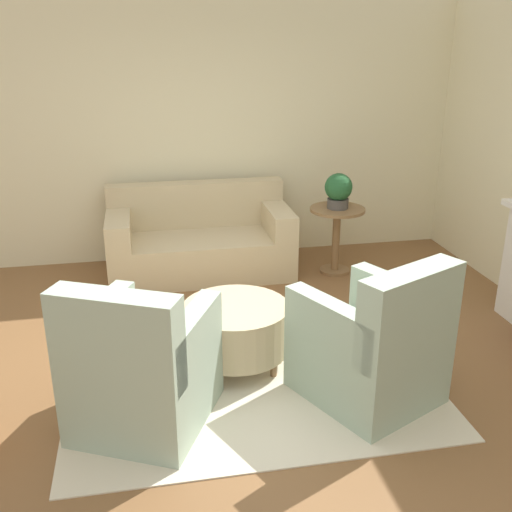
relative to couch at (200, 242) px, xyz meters
name	(u,v)px	position (x,y,z in m)	size (l,w,h in m)	color
ground_plane	(250,378)	(0.14, -2.17, -0.33)	(16.00, 16.00, 0.00)	brown
wall_back	(204,130)	(0.14, 0.57, 1.07)	(9.35, 0.12, 2.80)	beige
rug	(250,377)	(0.14, -2.17, -0.32)	(2.61, 2.02, 0.01)	beige
couch	(200,242)	(0.00, 0.00, 0.00)	(1.87, 0.90, 0.90)	#C6B289
armchair_left	(141,371)	(-0.64, -2.57, 0.07)	(1.07, 1.11, 1.03)	#9EB29E
armchair_right	(374,348)	(0.91, -2.57, 0.07)	(1.07, 1.11, 1.03)	#9EB29E
ottoman_table	(236,328)	(0.07, -1.94, -0.02)	(0.80, 0.80, 0.48)	#C6B289
side_table	(336,229)	(1.40, -0.28, 0.15)	(0.57, 0.57, 0.70)	olive
potted_plant_on_side_table	(338,190)	(1.40, -0.28, 0.56)	(0.28, 0.28, 0.36)	#4C4742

